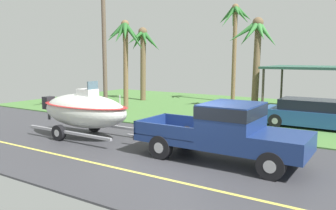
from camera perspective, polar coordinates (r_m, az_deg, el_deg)
ground at (r=18.96m, az=15.94°, el=-2.62°), size 36.00×22.00×0.11m
pickup_truck_towing at (r=11.18m, az=10.29°, el=-4.10°), size 5.80×2.04×1.92m
boat_on_trailer at (r=14.88m, az=-13.71°, el=-0.87°), size 5.68×2.23×2.39m
parked_sedan_near at (r=17.74m, az=22.99°, el=-1.42°), size 4.80×1.85×1.38m
carport_awning at (r=22.43m, az=24.49°, el=5.49°), size 6.46×4.68×2.81m
palm_tree_near_left at (r=26.01m, az=11.02°, el=12.61°), size 2.48×2.73×7.16m
palm_tree_near_right at (r=22.18m, az=14.38°, el=10.02°), size 3.08×2.92×5.79m
palm_tree_mid at (r=26.61m, az=-4.09°, el=9.60°), size 2.82×2.93×5.60m
palm_tree_far_left at (r=21.81m, az=-7.14°, el=10.53°), size 2.95×3.14×5.64m
utility_pole at (r=20.13m, az=-10.55°, el=11.45°), size 0.24×1.80×8.97m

